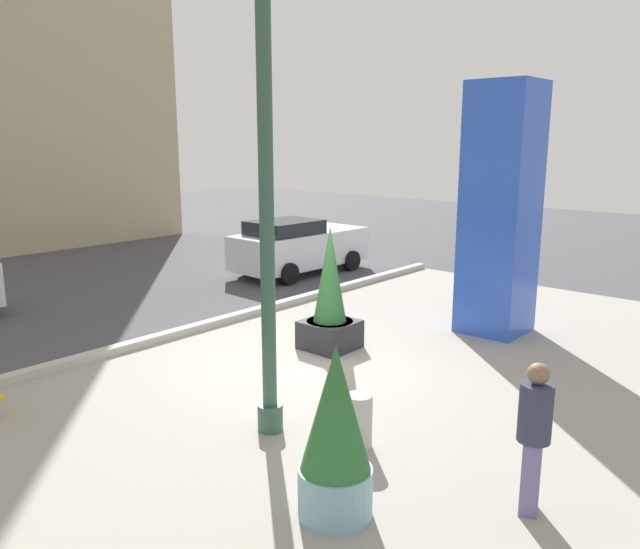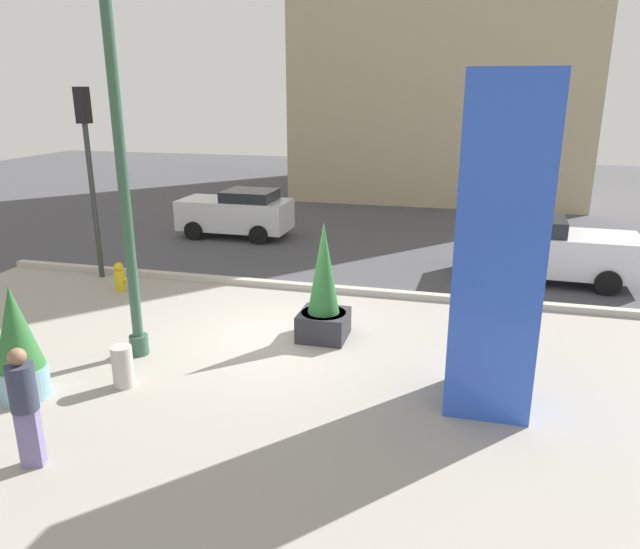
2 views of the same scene
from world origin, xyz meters
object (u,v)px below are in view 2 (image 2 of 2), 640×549
object	(u,v)px
concrete_bollard	(123,367)
traffic_light_far_side	(88,154)
fire_hydrant	(120,277)
potted_plant_near_right	(18,345)
pedestrian_by_curb	(24,402)
car_curb_east	(546,249)
potted_plant_by_pillar	(324,292)
car_curb_west	(237,213)
lamp_post	(123,179)
art_pillar_blue	(498,249)

from	to	relation	value
concrete_bollard	traffic_light_far_side	size ratio (longest dim) A/B	0.15
traffic_light_far_side	fire_hydrant	bearing A→B (deg)	-38.23
potted_plant_near_right	pedestrian_by_curb	bearing A→B (deg)	-47.29
pedestrian_by_curb	car_curb_east	bearing A→B (deg)	54.45
potted_plant_near_right	traffic_light_far_side	distance (m)	7.24
potted_plant_by_pillar	concrete_bollard	xyz separation A→B (m)	(-2.84, -2.93, -0.63)
potted_plant_near_right	car_curb_west	distance (m)	11.71
potted_plant_near_right	pedestrian_by_curb	world-z (taller)	potted_plant_near_right
concrete_bollard	potted_plant_by_pillar	bearing A→B (deg)	45.85
concrete_bollard	car_curb_west	xyz separation A→B (m)	(-2.30, 10.92, 0.47)
lamp_post	potted_plant_near_right	xyz separation A→B (m)	(-0.96, -2.00, -2.47)
lamp_post	car_curb_east	distance (m)	11.04
fire_hydrant	pedestrian_by_curb	xyz separation A→B (m)	(3.02, -6.92, 0.61)
potted_plant_near_right	car_curb_west	xyz separation A→B (m)	(-0.90, 11.67, -0.11)
potted_plant_near_right	traffic_light_far_side	world-z (taller)	traffic_light_far_side
art_pillar_blue	fire_hydrant	size ratio (longest dim) A/B	6.98
potted_plant_by_pillar	pedestrian_by_curb	size ratio (longest dim) A/B	1.41
fire_hydrant	concrete_bollard	distance (m)	5.46
art_pillar_blue	potted_plant_by_pillar	xyz separation A→B (m)	(-3.23, 1.93, -1.61)
potted_plant_by_pillar	traffic_light_far_side	bearing A→B (deg)	159.70
lamp_post	car_curb_west	size ratio (longest dim) A/B	1.83
fire_hydrant	pedestrian_by_curb	bearing A→B (deg)	-66.40
lamp_post	art_pillar_blue	xyz separation A→B (m)	(6.51, -0.25, -0.80)
lamp_post	car_curb_west	world-z (taller)	lamp_post
fire_hydrant	concrete_bollard	bearing A→B (deg)	-57.14
art_pillar_blue	car_curb_east	size ratio (longest dim) A/B	1.16
concrete_bollard	car_curb_east	size ratio (longest dim) A/B	0.17
art_pillar_blue	concrete_bollard	bearing A→B (deg)	-170.63
potted_plant_near_right	car_curb_east	bearing A→B (deg)	45.01
potted_plant_by_pillar	fire_hydrant	size ratio (longest dim) A/B	3.28
potted_plant_near_right	fire_hydrant	xyz separation A→B (m)	(-1.57, 5.34, -0.58)
art_pillar_blue	car_curb_east	world-z (taller)	art_pillar_blue
potted_plant_by_pillar	car_curb_east	world-z (taller)	potted_plant_by_pillar
art_pillar_blue	traffic_light_far_side	world-z (taller)	art_pillar_blue
fire_hydrant	art_pillar_blue	bearing A→B (deg)	-21.64
potted_plant_by_pillar	fire_hydrant	bearing A→B (deg)	164.04
lamp_post	potted_plant_by_pillar	world-z (taller)	lamp_post
traffic_light_far_side	car_curb_east	bearing A→B (deg)	13.34
fire_hydrant	car_curb_west	bearing A→B (deg)	84.01
fire_hydrant	car_curb_east	world-z (taller)	car_curb_east
car_curb_west	lamp_post	bearing A→B (deg)	-79.12
potted_plant_near_right	traffic_light_far_side	bearing A→B (deg)	113.57
traffic_light_far_side	car_curb_east	xyz separation A→B (m)	(11.78, 2.79, -2.49)
lamp_post	traffic_light_far_side	size ratio (longest dim) A/B	1.40
art_pillar_blue	traffic_light_far_side	size ratio (longest dim) A/B	1.04
car_curb_east	car_curb_west	world-z (taller)	car_curb_east
lamp_post	concrete_bollard	bearing A→B (deg)	-70.55
potted_plant_near_right	lamp_post	bearing A→B (deg)	64.43
potted_plant_near_right	traffic_light_far_side	xyz separation A→B (m)	(-2.73, 6.26, 2.41)
car_curb_east	traffic_light_far_side	bearing A→B (deg)	-166.66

